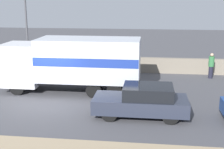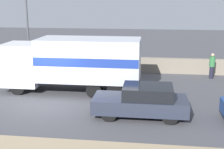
{
  "view_description": "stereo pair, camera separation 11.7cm",
  "coord_description": "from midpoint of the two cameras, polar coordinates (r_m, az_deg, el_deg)",
  "views": [
    {
      "loc": [
        5.14,
        -14.56,
        5.34
      ],
      "look_at": [
        3.26,
        0.77,
        1.52
      ],
      "focal_mm": 50.0,
      "sensor_mm": 36.0,
      "label": 1
    },
    {
      "loc": [
        5.26,
        -14.55,
        5.34
      ],
      "look_at": [
        3.26,
        0.77,
        1.52
      ],
      "focal_mm": 50.0,
      "sensor_mm": 36.0,
      "label": 2
    }
  ],
  "objects": [
    {
      "name": "car_hatchback",
      "position": [
        14.35,
        5.35,
        -4.82
      ],
      "size": [
        4.29,
        1.83,
        1.48
      ],
      "rotation": [
        0.0,
        0.0,
        3.14
      ],
      "color": "#282D3D",
      "rests_on": "ground_plane"
    },
    {
      "name": "stone_wall_backdrop",
      "position": [
        23.42,
        -5.97,
        2.04
      ],
      "size": [
        60.0,
        0.35,
        1.11
      ],
      "color": "gray",
      "rests_on": "ground_plane"
    },
    {
      "name": "street_lamp",
      "position": [
        23.78,
        -15.67,
        11.22
      ],
      "size": [
        0.56,
        0.28,
        7.74
      ],
      "color": "#4C4C51",
      "rests_on": "ground_plane"
    },
    {
      "name": "box_truck",
      "position": [
        17.94,
        -7.1,
        2.38
      ],
      "size": [
        7.89,
        2.55,
        3.12
      ],
      "rotation": [
        0.0,
        0.0,
        3.14
      ],
      "color": "silver",
      "rests_on": "ground_plane"
    },
    {
      "name": "ground_plane",
      "position": [
        16.35,
        -12.0,
        -5.47
      ],
      "size": [
        80.0,
        80.0,
        0.0
      ],
      "primitive_type": "plane",
      "color": "#47474C"
    },
    {
      "name": "pedestrian",
      "position": [
        22.04,
        17.53,
        1.61
      ],
      "size": [
        0.37,
        0.37,
        1.72
      ],
      "color": "#1E1E2D",
      "rests_on": "ground_plane"
    }
  ]
}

